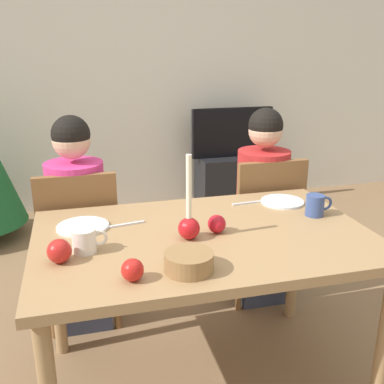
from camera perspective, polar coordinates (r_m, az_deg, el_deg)
The scene contains 20 objects.
ground_plane at distance 2.29m, azimuth 1.37°, elevation -22.75°, with size 7.68×7.68×0.00m, color brown.
back_wall at distance 4.29m, azimuth -8.46°, elevation 15.38°, with size 6.40×0.10×2.60m, color beige.
dining_table at distance 1.92m, azimuth 1.53°, elevation -7.59°, with size 1.40×0.90×0.75m.
chair_left at distance 2.48m, azimuth -14.05°, elevation -5.96°, with size 0.40×0.40×0.90m.
chair_right at distance 2.68m, azimuth 9.00°, elevation -3.70°, with size 0.40×0.40×0.90m.
person_left_child at distance 2.48m, azimuth -14.17°, elevation -4.44°, with size 0.30×0.30×1.17m.
person_right_child at distance 2.69m, azimuth 8.79°, elevation -2.32°, with size 0.30×0.30×1.17m.
tv_stand at distance 4.40m, azimuth 4.95°, elevation 1.51°, with size 0.64×0.40×0.48m, color black.
tv at distance 4.28m, azimuth 5.12°, elevation 7.54°, with size 0.79×0.05×0.46m.
candle_centerpiece at distance 1.81m, azimuth -0.40°, elevation -3.88°, with size 0.09×0.09×0.35m.
plate_left at distance 2.00m, azimuth -13.69°, elevation -4.28°, with size 0.22×0.22×0.01m, color silver.
plate_right at distance 2.29m, azimuth 11.38°, elevation -1.20°, with size 0.21×0.21×0.01m, color silver.
mug_left at distance 1.76m, azimuth -13.41°, elevation -6.00°, with size 0.14×0.09×0.09m.
mug_right at distance 2.14m, azimuth 15.41°, elevation -1.62°, with size 0.13×0.08×0.10m.
fork_left at distance 1.99m, azimuth -8.55°, elevation -4.11°, with size 0.18×0.01×0.01m, color silver.
fork_right at distance 2.25m, azimuth 7.24°, elevation -1.36°, with size 0.18×0.01×0.01m, color silver.
bowl_walnuts at distance 1.58m, azimuth -0.39°, elevation -8.81°, with size 0.18×0.18×0.07m, color olive.
apple_near_candle at distance 1.89m, azimuth 3.12°, elevation -4.01°, with size 0.08×0.08×0.08m, color #B4141F.
apple_by_left_plate at distance 1.53m, azimuth -7.56°, elevation -9.77°, with size 0.08×0.08×0.08m, color red.
apple_by_right_mug at distance 1.70m, azimuth -16.48°, elevation -7.19°, with size 0.09×0.09×0.09m, color #B31D19.
Camera 1 is at (-0.49, -1.66, 1.51)m, focal length 42.05 mm.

